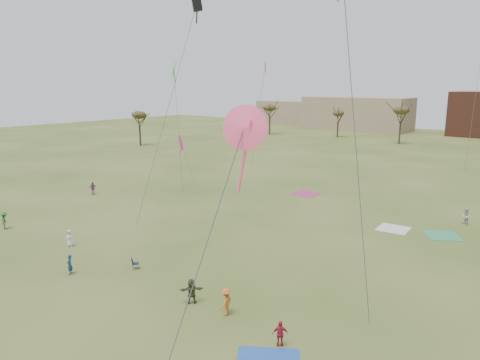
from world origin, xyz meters
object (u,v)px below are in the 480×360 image
Objects in this scene: spectator_fore_a at (280,334)px; camp_chair_center at (135,266)px; flyer_near_right at (70,264)px; flyer_near_left at (69,238)px; flyer_near_center at (5,221)px.

camp_chair_center is at bearing -43.18° from spectator_fore_a.
flyer_near_right is 17.64m from spectator_fore_a.
flyer_near_right is at bearing 91.33° from camp_chair_center.
spectator_fore_a is (17.55, 1.80, -0.04)m from flyer_near_right.
flyer_near_right is 4.78m from camp_chair_center.
flyer_near_right is at bearing -30.04° from spectator_fore_a.
spectator_fore_a is at bearing -146.26° from camp_chair_center.
flyer_near_right reaches higher than spectator_fore_a.
flyer_near_center reaches higher than flyer_near_left.
flyer_near_left is 0.95× the size of flyer_near_right.
flyer_near_left is at bearing -142.23° from flyer_near_center.
flyer_near_left is at bearing -39.58° from spectator_fore_a.
flyer_near_right is (14.77, -1.99, -0.07)m from flyer_near_center.
flyer_near_left is 8.50m from camp_chair_center.
flyer_near_center is 32.32m from spectator_fore_a.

